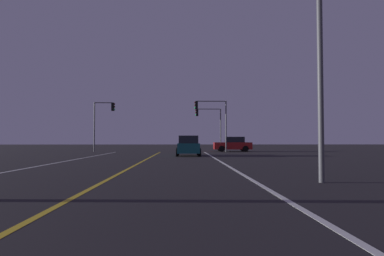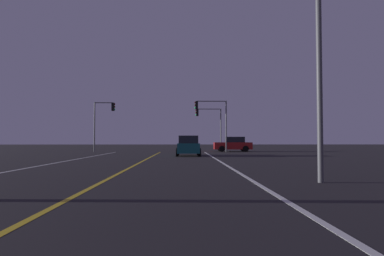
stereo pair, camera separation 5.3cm
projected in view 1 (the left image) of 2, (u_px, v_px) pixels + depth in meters
lane_edge_right at (235, 170)px, 15.07m from camera, size 0.16×43.83×0.01m
lane_edge_left at (15, 170)px, 14.83m from camera, size 0.16×43.83×0.01m
lane_center_divider at (126, 170)px, 14.95m from camera, size 0.16×43.83×0.01m
car_crossing_side at (233, 144)px, 39.05m from camera, size 4.30×2.02×1.70m
car_ahead_far at (188, 146)px, 28.59m from camera, size 2.02×4.30×1.70m
traffic_light_near_right at (211, 114)px, 37.64m from camera, size 3.62×0.36×5.72m
traffic_light_near_left at (104, 115)px, 37.33m from camera, size 2.35×0.36×5.52m
traffic_light_far_right at (208, 119)px, 43.12m from camera, size 3.33×0.36×5.34m
street_lamp_right_near at (302, 9)px, 10.80m from camera, size 2.62×0.44×8.79m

